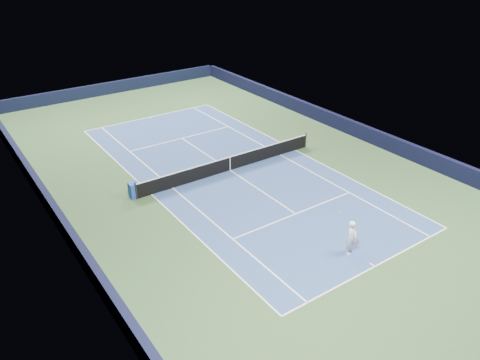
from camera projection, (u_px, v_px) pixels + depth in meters
ground at (230, 170)px, 29.90m from camera, size 40.00×40.00×0.00m
wall_far at (113, 87)px, 44.02m from camera, size 22.00×0.35×1.10m
wall_right at (350, 127)px, 35.11m from camera, size 0.35×40.00×1.10m
wall_left at (56, 215)px, 24.19m from camera, size 0.35×40.00×1.10m
court_surface at (230, 170)px, 29.90m from camera, size 10.97×23.77×0.01m
baseline_far at (150, 117)px, 38.52m from camera, size 10.97×0.08×0.00m
baseline_near at (375, 266)px, 21.28m from camera, size 10.97×0.08×0.00m
sideline_doubles_right at (295, 150)px, 32.67m from camera, size 0.08×23.77×0.00m
sideline_doubles_left at (152, 194)px, 27.13m from camera, size 0.08×23.77×0.00m
sideline_singles_right at (280, 155)px, 31.98m from camera, size 0.08×23.77×0.00m
sideline_singles_left at (173, 188)px, 27.82m from camera, size 0.08×23.77×0.00m
service_line_far at (182, 138)px, 34.54m from camera, size 8.23×0.08×0.00m
service_line_near at (296, 214)px, 25.26m from camera, size 8.23×0.08×0.00m
center_service_line at (230, 170)px, 29.90m from camera, size 0.08×12.80×0.00m
center_mark_far at (151, 118)px, 38.41m from camera, size 0.08×0.30×0.00m
center_mark_near at (372, 265)px, 21.39m from camera, size 0.08×0.30×0.00m
tennis_net at (230, 163)px, 29.67m from camera, size 12.90×0.10×1.07m
sponsor_cube at (134, 190)px, 26.64m from camera, size 0.62×0.52×0.93m
tennis_player at (352, 237)px, 21.82m from camera, size 0.83×1.31×1.73m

